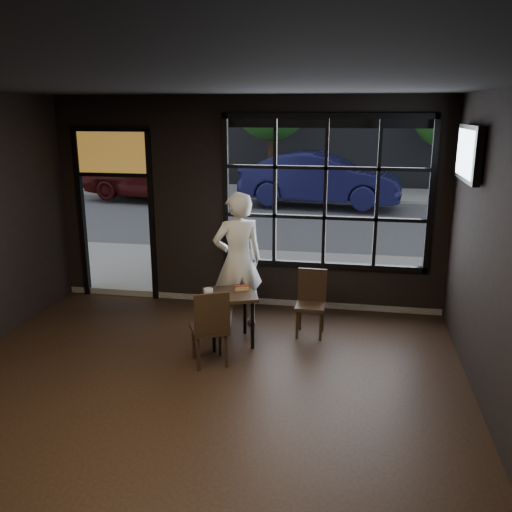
% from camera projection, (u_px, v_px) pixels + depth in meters
% --- Properties ---
extents(floor, '(6.00, 7.00, 0.02)m').
position_uv_depth(floor, '(176.00, 426.00, 5.31)').
color(floor, black).
rests_on(floor, ground).
extents(ceiling, '(6.00, 7.00, 0.02)m').
position_uv_depth(ceiling, '(161.00, 82.00, 4.46)').
color(ceiling, black).
rests_on(ceiling, ground).
extents(window_frame, '(3.06, 0.12, 2.28)m').
position_uv_depth(window_frame, '(325.00, 193.00, 7.95)').
color(window_frame, black).
rests_on(window_frame, ground).
extents(stained_transom, '(1.20, 0.06, 0.70)m').
position_uv_depth(stained_transom, '(112.00, 152.00, 8.37)').
color(stained_transom, orange).
rests_on(stained_transom, ground).
extents(street_asphalt, '(60.00, 41.00, 0.04)m').
position_uv_depth(street_asphalt, '(323.00, 169.00, 28.10)').
color(street_asphalt, '#545456').
rests_on(street_asphalt, ground).
extents(building_across, '(28.00, 12.00, 15.00)m').
position_uv_depth(building_across, '(327.00, 8.00, 25.17)').
color(building_across, '#5B5956').
rests_on(building_across, ground).
extents(cafe_table, '(0.84, 0.84, 0.69)m').
position_uv_depth(cafe_table, '(230.00, 318.00, 7.10)').
color(cafe_table, black).
rests_on(cafe_table, floor).
extents(chair_near, '(0.56, 0.56, 0.96)m').
position_uv_depth(chair_near, '(209.00, 326.00, 6.48)').
color(chair_near, black).
rests_on(chair_near, floor).
extents(chair_window, '(0.40, 0.40, 0.90)m').
position_uv_depth(chair_window, '(310.00, 304.00, 7.31)').
color(chair_window, black).
rests_on(chair_window, floor).
extents(man, '(0.84, 0.74, 1.92)m').
position_uv_depth(man, '(238.00, 261.00, 7.49)').
color(man, white).
rests_on(man, floor).
extents(hotdog, '(0.22, 0.16, 0.06)m').
position_uv_depth(hotdog, '(242.00, 288.00, 7.12)').
color(hotdog, tan).
rests_on(hotdog, cafe_table).
extents(cup, '(0.17, 0.17, 0.10)m').
position_uv_depth(cup, '(208.00, 292.00, 6.90)').
color(cup, silver).
rests_on(cup, cafe_table).
extents(tv, '(0.13, 1.12, 0.65)m').
position_uv_depth(tv, '(469.00, 153.00, 6.38)').
color(tv, black).
rests_on(tv, wall_right).
extents(navy_car, '(5.05, 2.23, 1.61)m').
position_uv_depth(navy_car, '(320.00, 179.00, 16.73)').
color(navy_car, '#14143E').
rests_on(navy_car, street_asphalt).
extents(maroon_car, '(4.92, 2.62, 1.59)m').
position_uv_depth(maroon_car, '(153.00, 175.00, 17.85)').
color(maroon_car, '#380A0A').
rests_on(maroon_car, street_asphalt).
extents(tree_left, '(2.70, 2.70, 4.61)m').
position_uv_depth(tree_left, '(272.00, 101.00, 18.70)').
color(tree_left, '#332114').
rests_on(tree_left, street_asphalt).
extents(tree_right, '(2.37, 2.37, 4.05)m').
position_uv_depth(tree_right, '(448.00, 113.00, 18.31)').
color(tree_right, '#332114').
rests_on(tree_right, street_asphalt).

